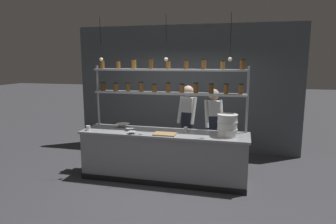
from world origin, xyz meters
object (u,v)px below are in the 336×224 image
(prep_bowl_center_front, at_px, (130,129))
(serving_cup_by_board, at_px, (186,129))
(spice_shelf_unit, at_px, (168,84))
(serving_cup_front, at_px, (88,128))
(cutting_board, at_px, (165,134))
(prep_bowl_center_back, at_px, (123,125))
(prep_bowl_near_left, at_px, (132,133))
(chef_left, at_px, (188,121))
(container_stack, at_px, (227,125))
(chef_center, at_px, (213,125))

(prep_bowl_center_front, distance_m, serving_cup_by_board, 1.05)
(spice_shelf_unit, xyz_separation_m, prep_bowl_center_front, (-0.65, -0.37, -0.84))
(prep_bowl_center_front, bearing_deg, serving_cup_front, -167.57)
(cutting_board, distance_m, serving_cup_front, 1.51)
(cutting_board, height_order, serving_cup_by_board, serving_cup_by_board)
(spice_shelf_unit, relative_size, prep_bowl_center_back, 11.01)
(cutting_board, height_order, prep_bowl_center_back, prep_bowl_center_back)
(cutting_board, relative_size, prep_bowl_center_front, 2.15)
(prep_bowl_near_left, bearing_deg, prep_bowl_center_front, 116.30)
(cutting_board, xyz_separation_m, serving_cup_by_board, (0.32, 0.33, 0.03))
(spice_shelf_unit, distance_m, cutting_board, 1.01)
(chef_left, distance_m, serving_cup_front, 1.98)
(serving_cup_by_board, bearing_deg, prep_bowl_center_back, 177.85)
(cutting_board, bearing_deg, container_stack, 9.55)
(container_stack, distance_m, cutting_board, 1.12)
(container_stack, xyz_separation_m, cutting_board, (-1.09, -0.18, -0.18))
(prep_bowl_center_back, bearing_deg, cutting_board, -21.62)
(chef_left, relative_size, prep_bowl_near_left, 10.74)
(serving_cup_front, distance_m, serving_cup_by_board, 1.86)
(chef_left, distance_m, cutting_board, 0.92)
(spice_shelf_unit, distance_m, serving_cup_front, 1.74)
(prep_bowl_center_back, height_order, serving_cup_by_board, serving_cup_by_board)
(prep_bowl_center_front, bearing_deg, chef_left, 36.69)
(spice_shelf_unit, distance_m, container_stack, 1.38)
(spice_shelf_unit, relative_size, cutting_board, 7.53)
(prep_bowl_center_back, relative_size, serving_cup_by_board, 3.14)
(spice_shelf_unit, bearing_deg, prep_bowl_center_front, -150.02)
(chef_left, height_order, prep_bowl_center_back, chef_left)
(chef_left, relative_size, serving_cup_front, 19.81)
(cutting_board, bearing_deg, chef_left, 73.81)
(serving_cup_front, bearing_deg, chef_left, 27.02)
(container_stack, bearing_deg, chef_left, 139.92)
(chef_center, height_order, cutting_board, chef_center)
(prep_bowl_center_back, bearing_deg, chef_left, 22.38)
(chef_left, distance_m, prep_bowl_center_front, 1.21)
(chef_center, distance_m, cutting_board, 1.11)
(cutting_board, bearing_deg, serving_cup_front, -179.32)
(spice_shelf_unit, relative_size, serving_cup_front, 34.41)
(cutting_board, relative_size, prep_bowl_near_left, 2.48)
(serving_cup_by_board, bearing_deg, prep_bowl_near_left, -156.04)
(chef_left, distance_m, prep_bowl_center_back, 1.32)
(prep_bowl_near_left, bearing_deg, serving_cup_front, 176.30)
(container_stack, height_order, prep_bowl_center_back, container_stack)
(container_stack, bearing_deg, prep_bowl_center_back, 174.48)
(container_stack, distance_m, serving_cup_by_board, 0.80)
(prep_bowl_center_front, relative_size, prep_bowl_center_back, 0.68)
(chef_center, relative_size, prep_bowl_center_back, 6.17)
(chef_center, relative_size, serving_cup_front, 19.27)
(spice_shelf_unit, xyz_separation_m, chef_center, (0.86, 0.25, -0.81))
(chef_center, relative_size, serving_cup_by_board, 19.34)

